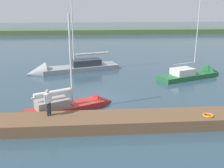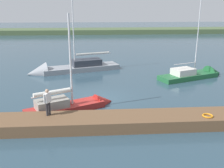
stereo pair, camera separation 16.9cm
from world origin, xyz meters
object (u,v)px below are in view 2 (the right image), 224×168
at_px(sailboat_far_left, 68,70).
at_px(sailboat_inner_slip, 74,107).
at_px(life_ring_buoy, 208,116).
at_px(person_on_dock, 48,100).
at_px(sailboat_far_right, 197,75).

bearing_deg(sailboat_far_left, sailboat_inner_slip, 79.47).
relative_size(life_ring_buoy, sailboat_far_left, 0.06).
height_order(sailboat_far_left, person_on_dock, sailboat_far_left).
relative_size(sailboat_inner_slip, sailboat_far_right, 0.81).
relative_size(sailboat_far_left, person_on_dock, 6.75).
bearing_deg(life_ring_buoy, sailboat_far_left, -56.33).
distance_m(sailboat_inner_slip, sailboat_far_right, 14.79).
bearing_deg(person_on_dock, life_ring_buoy, 28.15).
bearing_deg(sailboat_far_right, sailboat_far_left, 144.70).
distance_m(life_ring_buoy, person_on_dock, 9.89).
bearing_deg(life_ring_buoy, sailboat_far_right, -108.68).
bearing_deg(sailboat_inner_slip, person_on_dock, -144.69).
bearing_deg(sailboat_far_right, sailboat_inner_slip, -168.53).
height_order(sailboat_far_right, sailboat_far_left, sailboat_far_left).
xyz_separation_m(life_ring_buoy, sailboat_far_left, (9.93, -14.90, -0.52)).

